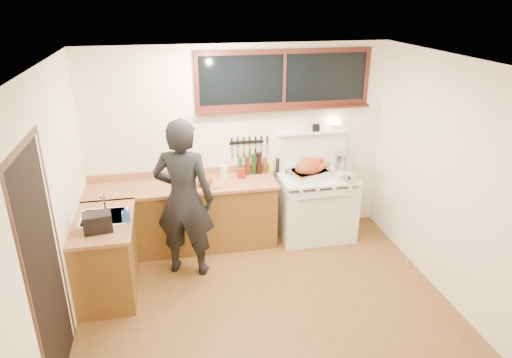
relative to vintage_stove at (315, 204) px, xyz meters
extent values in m
cube|color=brown|center=(-1.00, -1.41, -0.48)|extent=(4.00, 3.50, 0.02)
cube|color=white|center=(-1.00, 0.36, 0.83)|extent=(4.00, 0.05, 2.60)
cube|color=white|center=(-1.00, -3.19, 0.83)|extent=(4.00, 0.05, 2.60)
cube|color=white|center=(-3.03, -1.41, 0.83)|extent=(0.05, 3.50, 2.60)
cube|color=white|center=(1.02, -1.41, 0.83)|extent=(0.05, 3.50, 2.60)
cube|color=white|center=(-1.00, -1.41, 2.16)|extent=(4.00, 3.50, 0.05)
cube|color=brown|center=(-1.80, 0.04, -0.04)|extent=(2.40, 0.60, 0.86)
cube|color=#A56941|center=(-1.80, 0.03, 0.41)|extent=(2.44, 0.64, 0.04)
cube|color=#A56941|center=(-1.80, 0.32, 0.48)|extent=(2.40, 0.03, 0.10)
sphere|color=#B78C38|center=(-2.80, -0.24, 0.23)|extent=(0.03, 0.03, 0.03)
sphere|color=#B78C38|center=(-2.30, -0.24, 0.23)|extent=(0.03, 0.03, 0.03)
sphere|color=#B78C38|center=(-1.80, -0.24, 0.23)|extent=(0.03, 0.03, 0.03)
sphere|color=#B78C38|center=(-1.30, -0.24, 0.23)|extent=(0.03, 0.03, 0.03)
sphere|color=#B78C38|center=(-0.85, -0.24, 0.23)|extent=(0.03, 0.03, 0.03)
cube|color=brown|center=(-2.70, -0.79, -0.04)|extent=(0.60, 1.05, 0.86)
cube|color=#A56941|center=(-2.69, -0.79, 0.41)|extent=(0.64, 1.09, 0.04)
cube|color=white|center=(-2.68, -0.71, 0.37)|extent=(0.45, 0.40, 0.14)
cube|color=white|center=(-2.68, -0.71, 0.44)|extent=(0.50, 0.45, 0.01)
cylinder|color=silver|center=(-2.68, -0.53, 0.55)|extent=(0.02, 0.02, 0.24)
cylinder|color=silver|center=(-2.68, -0.61, 0.66)|extent=(0.02, 0.18, 0.02)
cube|color=white|center=(0.00, -0.01, -0.06)|extent=(1.00, 0.70, 0.82)
cube|color=white|center=(0.00, -0.01, 0.42)|extent=(1.02, 0.72, 0.03)
cube|color=white|center=(0.00, -0.35, 0.05)|extent=(0.88, 0.02, 0.46)
cylinder|color=silver|center=(0.00, -0.38, 0.27)|extent=(0.75, 0.02, 0.02)
cylinder|color=white|center=(-0.33, -0.37, 0.38)|extent=(0.04, 0.03, 0.04)
cylinder|color=white|center=(-0.11, -0.37, 0.38)|extent=(0.04, 0.03, 0.04)
cylinder|color=white|center=(0.11, -0.37, 0.38)|extent=(0.04, 0.03, 0.04)
cylinder|color=white|center=(0.33, -0.37, 0.38)|extent=(0.04, 0.03, 0.04)
cube|color=white|center=(0.00, 0.31, 0.68)|extent=(1.00, 0.05, 0.50)
cube|color=white|center=(0.00, 0.28, 0.95)|extent=(1.00, 0.12, 0.03)
cylinder|color=white|center=(0.30, 0.28, 1.01)|extent=(0.09, 0.09, 0.09)
cube|color=#FFE5B2|center=(0.30, 0.28, 1.08)|extent=(0.16, 0.08, 0.05)
cube|color=black|center=(0.05, 0.28, 1.01)|extent=(0.09, 0.05, 0.10)
cylinder|color=white|center=(-0.18, 0.28, 1.01)|extent=(0.04, 0.04, 0.09)
cylinder|color=white|center=(-0.24, 0.28, 1.01)|extent=(0.04, 0.04, 0.09)
cube|color=black|center=(-0.40, 0.32, 1.68)|extent=(2.20, 0.01, 0.62)
cube|color=#33130E|center=(-0.40, 0.32, 2.02)|extent=(2.32, 0.04, 0.06)
cube|color=#33130E|center=(-0.40, 0.32, 1.34)|extent=(2.32, 0.04, 0.06)
cube|color=#33130E|center=(-1.53, 0.32, 1.68)|extent=(0.06, 0.04, 0.62)
cube|color=#33130E|center=(0.73, 0.32, 1.68)|extent=(0.06, 0.04, 0.62)
cube|color=#33130E|center=(-0.40, 0.32, 1.68)|extent=(0.04, 0.04, 0.62)
cube|color=#33130E|center=(-0.40, 0.27, 1.30)|extent=(2.32, 0.13, 0.03)
cube|color=black|center=(-2.99, -1.96, 0.58)|extent=(0.01, 0.86, 2.10)
cube|color=#33130E|center=(-2.99, -2.45, 0.58)|extent=(0.01, 0.07, 2.10)
cube|color=#33130E|center=(-2.99, -1.48, 0.58)|extent=(0.01, 0.07, 2.10)
cube|color=#33130E|center=(-2.99, -1.96, 1.67)|extent=(0.01, 1.04, 0.07)
cube|color=black|center=(-0.90, 0.33, 0.85)|extent=(0.46, 0.02, 0.04)
cube|color=silver|center=(-1.10, 0.31, 0.74)|extent=(0.02, 0.00, 0.18)
cube|color=black|center=(-1.10, 0.31, 0.88)|extent=(0.02, 0.02, 0.10)
cube|color=silver|center=(-1.02, 0.31, 0.74)|extent=(0.02, 0.00, 0.18)
cube|color=black|center=(-1.02, 0.31, 0.88)|extent=(0.02, 0.02, 0.10)
cube|color=silver|center=(-0.94, 0.31, 0.74)|extent=(0.02, 0.00, 0.18)
cube|color=black|center=(-0.94, 0.31, 0.88)|extent=(0.02, 0.02, 0.10)
cube|color=silver|center=(-0.86, 0.31, 0.74)|extent=(0.03, 0.00, 0.18)
cube|color=black|center=(-0.86, 0.31, 0.88)|extent=(0.02, 0.02, 0.10)
cube|color=silver|center=(-0.78, 0.31, 0.74)|extent=(0.03, 0.00, 0.18)
cube|color=black|center=(-0.78, 0.31, 0.88)|extent=(0.02, 0.02, 0.10)
cube|color=silver|center=(-0.70, 0.31, 0.74)|extent=(0.03, 0.00, 0.18)
cube|color=black|center=(-0.70, 0.31, 0.88)|extent=(0.02, 0.02, 0.10)
cube|color=silver|center=(-0.62, 0.31, 0.74)|extent=(0.03, 0.00, 0.18)
cube|color=black|center=(-0.62, 0.31, 0.88)|extent=(0.02, 0.02, 0.10)
imported|color=black|center=(-1.80, -0.55, 0.50)|extent=(0.81, 0.66, 1.93)
imported|color=#225FAD|center=(-2.43, -0.87, 0.52)|extent=(0.08, 0.08, 0.18)
cube|color=black|center=(-2.70, -1.02, 0.53)|extent=(0.31, 0.23, 0.20)
cube|color=#A56941|center=(-1.52, -0.11, 0.44)|extent=(0.43, 0.38, 0.02)
ellipsoid|color=#9D3F1C|center=(-1.52, -0.11, 0.51)|extent=(0.23, 0.20, 0.11)
sphere|color=#9D3F1C|center=(-1.43, -0.07, 0.53)|extent=(0.04, 0.04, 0.04)
sphere|color=#9D3F1C|center=(-1.43, -0.16, 0.53)|extent=(0.04, 0.04, 0.04)
cube|color=silver|center=(-0.13, -0.04, 0.48)|extent=(0.60, 0.52, 0.10)
cube|color=#3F3F42|center=(-0.13, -0.04, 0.52)|extent=(0.53, 0.45, 0.03)
torus|color=silver|center=(-0.40, -0.04, 0.53)|extent=(0.04, 0.10, 0.10)
torus|color=silver|center=(0.14, -0.04, 0.53)|extent=(0.04, 0.10, 0.10)
ellipsoid|color=#9D3F1C|center=(-0.13, -0.04, 0.57)|extent=(0.47, 0.41, 0.25)
cylinder|color=#9D3F1C|center=(0.01, -0.13, 0.59)|extent=(0.15, 0.10, 0.11)
sphere|color=#9D3F1C|center=(0.08, -0.13, 0.63)|extent=(0.08, 0.08, 0.08)
cylinder|color=#9D3F1C|center=(0.01, 0.06, 0.59)|extent=(0.15, 0.10, 0.11)
sphere|color=#9D3F1C|center=(0.08, 0.06, 0.63)|extent=(0.08, 0.08, 0.08)
cylinder|color=silver|center=(0.41, 0.11, 0.56)|extent=(0.35, 0.35, 0.25)
cylinder|color=silver|center=(0.12, 0.09, 0.50)|extent=(0.21, 0.21, 0.13)
cylinder|color=black|center=(0.09, 0.21, 0.55)|extent=(0.06, 0.17, 0.02)
cylinder|color=silver|center=(0.36, -0.23, 0.45)|extent=(0.35, 0.35, 0.02)
sphere|color=black|center=(0.36, -0.23, 0.46)|extent=(0.03, 0.03, 0.03)
cube|color=maroon|center=(-1.02, 0.11, 0.50)|extent=(0.10, 0.08, 0.14)
cylinder|color=white|center=(-1.24, 0.15, 0.52)|extent=(0.11, 0.11, 0.17)
cylinder|color=black|center=(-1.01, 0.22, 0.56)|extent=(0.06, 0.06, 0.25)
cylinder|color=black|center=(-0.91, 0.22, 0.56)|extent=(0.07, 0.07, 0.26)
cylinder|color=black|center=(-0.82, 0.22, 0.57)|extent=(0.06, 0.06, 0.28)
cylinder|color=black|center=(-0.75, 0.22, 0.58)|extent=(0.07, 0.07, 0.30)
cylinder|color=black|center=(-0.67, 0.22, 0.54)|extent=(0.06, 0.06, 0.22)
cylinder|color=black|center=(-0.58, 0.22, 0.52)|extent=(0.06, 0.06, 0.18)
cylinder|color=black|center=(-0.49, 0.22, 0.53)|extent=(0.05, 0.05, 0.20)
camera|label=1|loc=(-1.93, -5.40, 2.72)|focal=32.00mm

